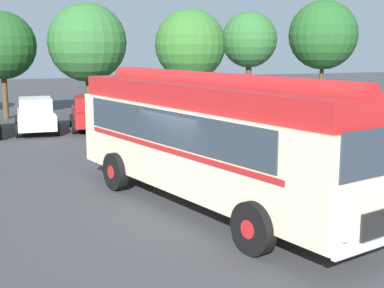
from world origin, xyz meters
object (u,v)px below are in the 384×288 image
at_px(car_mid_right, 90,112).
at_px(vintage_bus, 212,135).
at_px(car_far_right, 148,112).
at_px(car_mid_left, 36,115).

bearing_deg(car_mid_right, vintage_bus, -86.62).
bearing_deg(car_far_right, car_mid_right, 167.52).
height_order(car_mid_left, car_far_right, same).
height_order(car_mid_left, car_mid_right, same).
relative_size(car_mid_right, car_far_right, 0.99).
relative_size(vintage_bus, car_far_right, 2.36).
height_order(vintage_bus, car_far_right, vintage_bus).
height_order(vintage_bus, car_mid_right, vintage_bus).
distance_m(vintage_bus, car_far_right, 13.98).
xyz_separation_m(car_mid_right, car_far_right, (2.82, -0.62, 0.00)).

